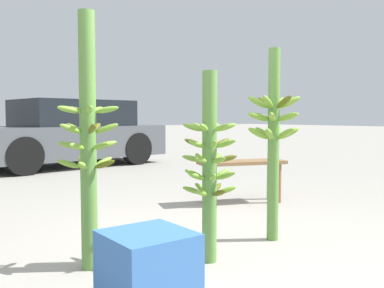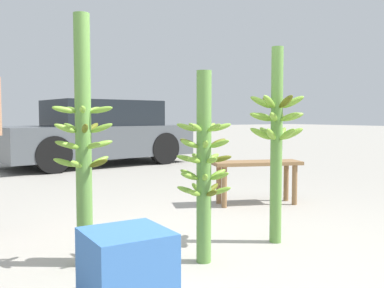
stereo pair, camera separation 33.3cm
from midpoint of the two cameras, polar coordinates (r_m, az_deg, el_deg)
name	(u,v)px [view 1 (the left image)]	position (r m, az deg, el deg)	size (l,w,h in m)	color
ground_plane	(230,264)	(3.06, 1.85, -15.71)	(80.00, 80.00, 0.00)	#9E998E
banana_stalk_left	(88,141)	(2.93, -16.89, 0.39)	(0.41, 0.41, 1.70)	#5B8C3D
banana_stalk_center	(210,165)	(2.95, -0.87, -2.81)	(0.38, 0.39, 1.33)	#5B8C3D
banana_stalk_right	(274,135)	(3.50, 8.17, 1.24)	(0.44, 0.46, 1.57)	#5B8C3D
market_bench	(242,169)	(5.03, 4.79, -3.39)	(1.07, 0.66, 0.50)	olive
parked_car	(68,134)	(9.14, -17.18, 1.26)	(4.08, 2.15, 1.35)	#4C5156
produce_crate	(148,272)	(2.34, -10.16, -16.52)	(0.42, 0.42, 0.42)	#386BB2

